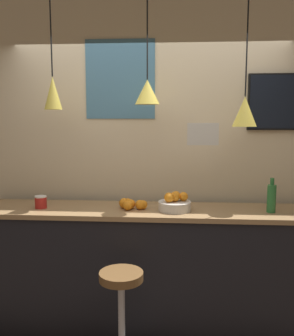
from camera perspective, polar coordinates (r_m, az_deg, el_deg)
back_wall at (r=3.53m, az=0.48°, el=1.46°), size 8.00×0.06×2.90m
service_counter at (r=3.37m, az=0.00°, el=-14.98°), size 2.94×0.57×1.06m
bar_stool at (r=2.91m, az=-3.91°, el=-20.61°), size 0.41×0.41×0.73m
fruit_bowl at (r=3.14m, az=4.27°, el=-5.38°), size 0.27×0.27×0.16m
orange_pile at (r=3.20m, az=-2.35°, el=-5.52°), size 0.25×0.19×0.09m
juice_bottle at (r=3.22m, az=18.44°, el=-4.33°), size 0.07×0.07×0.29m
spread_jar at (r=3.34m, az=-15.87°, el=-5.00°), size 0.10×0.10×0.11m
pendant_lamp_left at (r=3.31m, az=-14.15°, el=11.09°), size 0.15×0.15×0.90m
pendant_lamp_middle at (r=3.15m, az=0.05°, el=11.58°), size 0.21×0.21×0.86m
pendant_lamp_right at (r=3.19m, az=14.67°, el=8.42°), size 0.20×0.20×1.04m
mounted_tv at (r=3.59m, az=20.73°, el=9.40°), size 0.71×0.04×0.50m
hanging_menu_board at (r=2.91m, az=8.52°, el=5.13°), size 0.24×0.01×0.17m
wall_poster at (r=3.52m, az=-4.12°, el=13.33°), size 0.64×0.01×0.71m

